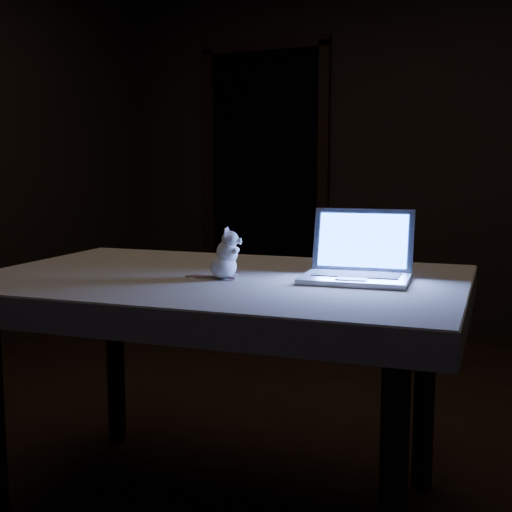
% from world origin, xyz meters
% --- Properties ---
extents(floor, '(5.00, 5.00, 0.00)m').
position_xyz_m(floor, '(0.00, 0.00, 0.00)').
color(floor, black).
rests_on(floor, ground).
extents(back_wall, '(4.50, 0.04, 2.60)m').
position_xyz_m(back_wall, '(0.00, 2.50, 1.30)').
color(back_wall, black).
rests_on(back_wall, ground).
extents(doorway, '(1.06, 0.36, 2.13)m').
position_xyz_m(doorway, '(-1.10, 2.50, 1.06)').
color(doorway, black).
rests_on(doorway, back_wall).
extents(table, '(1.61, 1.13, 0.81)m').
position_xyz_m(table, '(0.07, -0.39, 0.41)').
color(table, black).
rests_on(table, floor).
extents(tablecloth, '(1.69, 1.19, 0.10)m').
position_xyz_m(tablecloth, '(0.16, -0.35, 0.77)').
color(tablecloth, beige).
rests_on(tablecloth, table).
extents(laptop, '(0.38, 0.34, 0.23)m').
position_xyz_m(laptop, '(0.52, -0.31, 0.93)').
color(laptop, silver).
rests_on(laptop, tablecloth).
extents(plush_mouse, '(0.13, 0.13, 0.17)m').
position_xyz_m(plush_mouse, '(0.12, -0.45, 0.90)').
color(plush_mouse, white).
rests_on(plush_mouse, tablecloth).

